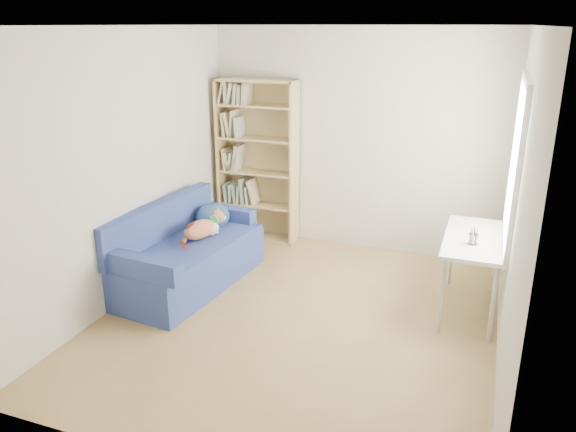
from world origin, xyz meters
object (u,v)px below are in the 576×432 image
at_px(sofa, 187,254).
at_px(desk, 474,245).
at_px(pen_cup, 473,238).
at_px(bookshelf, 258,168).

relative_size(sofa, desk, 1.59).
xyz_separation_m(sofa, pen_cup, (2.81, 0.21, 0.48)).
relative_size(sofa, bookshelf, 0.92).
height_order(sofa, pen_cup, pen_cup).
bearing_deg(pen_cup, desk, 87.43).
relative_size(bookshelf, desk, 1.73).
bearing_deg(desk, pen_cup, -92.57).
bearing_deg(bookshelf, desk, -22.66).
distance_m(desk, pen_cup, 0.23).
bearing_deg(sofa, pen_cup, 10.50).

